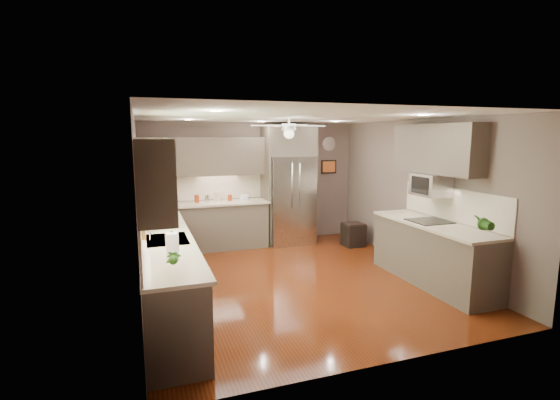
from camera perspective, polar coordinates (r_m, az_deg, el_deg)
floor at (r=6.46m, az=2.14°, el=-11.14°), size 5.00×5.00×0.00m
ceiling at (r=6.07m, az=2.28°, el=11.59°), size 5.00×5.00×0.00m
wall_back at (r=8.50m, az=-3.92°, el=2.40°), size 4.50×0.00×4.50m
wall_front at (r=3.97m, az=15.48°, el=-5.56°), size 4.50×0.00×4.50m
wall_left at (r=5.74m, az=-19.24°, el=-1.30°), size 0.00×5.00×5.00m
wall_right at (r=7.26m, az=18.99°, el=0.79°), size 0.00×5.00×5.00m
canister_a at (r=8.03m, az=-11.62°, el=0.19°), size 0.11×0.11×0.15m
canister_b at (r=8.07m, az=-10.25°, el=0.20°), size 0.11×0.11×0.14m
canister_c at (r=8.12m, az=-8.78°, el=0.43°), size 0.16×0.16×0.20m
canister_d at (r=8.15m, az=-7.07°, el=0.29°), size 0.09×0.09×0.13m
soap_bottle at (r=5.79m, az=-17.27°, el=-3.34°), size 0.09×0.09×0.18m
potted_plant_left at (r=4.03m, az=-14.66°, el=-7.88°), size 0.16×0.12×0.27m
potted_plant_right at (r=5.78m, az=26.72°, el=-2.95°), size 0.22×0.19×0.37m
bowl at (r=8.22m, az=-4.96°, el=0.15°), size 0.20×0.20×0.05m
left_run at (r=6.06m, az=-16.04°, el=-8.05°), size 0.65×4.70×1.45m
back_run at (r=8.18m, az=-8.23°, el=-3.38°), size 1.85×0.65×1.45m
uppers at (r=6.54m, az=-6.14°, el=5.85°), size 4.50×4.70×0.95m
window at (r=5.20m, az=-19.08°, el=1.04°), size 0.05×1.12×0.92m
sink at (r=5.33m, az=-15.60°, el=-5.67°), size 0.50×0.70×0.32m
refrigerator at (r=8.40m, az=1.32°, el=1.91°), size 1.06×0.75×2.45m
right_run at (r=6.61m, az=20.72°, el=-6.87°), size 0.70×2.20×1.45m
microwave at (r=6.67m, az=20.47°, el=2.02°), size 0.43×0.55×0.34m
ceiling_fan at (r=6.35m, az=1.27°, el=9.97°), size 1.18×1.18×0.32m
recessed_lights at (r=6.43m, az=0.62°, el=11.40°), size 2.84×3.14×0.01m
wall_clock at (r=9.05m, az=6.91°, el=7.83°), size 0.30×0.03×0.30m
framed_print at (r=9.07m, az=6.87°, el=4.67°), size 0.36×0.03×0.30m
stool at (r=8.43m, az=10.26°, el=-4.78°), size 0.40×0.40×0.47m
paper_towel at (r=4.37m, az=-14.90°, el=-6.51°), size 0.13×0.13×0.33m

